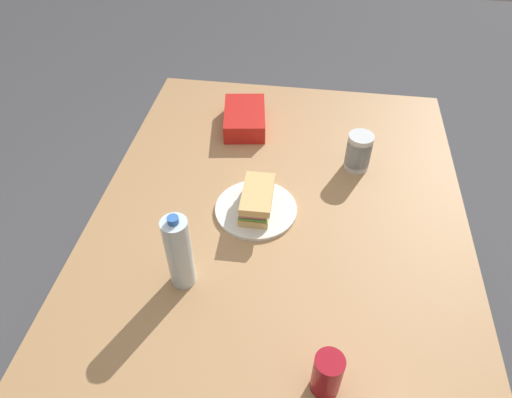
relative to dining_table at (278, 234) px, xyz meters
name	(u,v)px	position (x,y,z in m)	size (l,w,h in m)	color
ground_plane	(273,340)	(0.00, 0.00, -0.69)	(8.00, 8.00, 0.00)	#4C4C51
dining_table	(278,234)	(0.00, 0.00, 0.00)	(1.50, 1.14, 0.78)	tan
paper_plate	(256,209)	(-0.01, -0.07, 0.09)	(0.25, 0.25, 0.01)	white
sandwich	(256,199)	(-0.01, -0.07, 0.14)	(0.18, 0.10, 0.08)	#DBB26B
soda_can_red	(327,374)	(0.51, 0.16, 0.15)	(0.07, 0.07, 0.12)	maroon
chip_bag	(245,118)	(-0.45, -0.18, 0.12)	(0.23, 0.15, 0.07)	red
water_bottle_tall	(179,252)	(0.28, -0.23, 0.20)	(0.07, 0.07, 0.24)	silver
plastic_cup_stack	(359,152)	(-0.27, 0.24, 0.15)	(0.08, 0.08, 0.13)	silver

